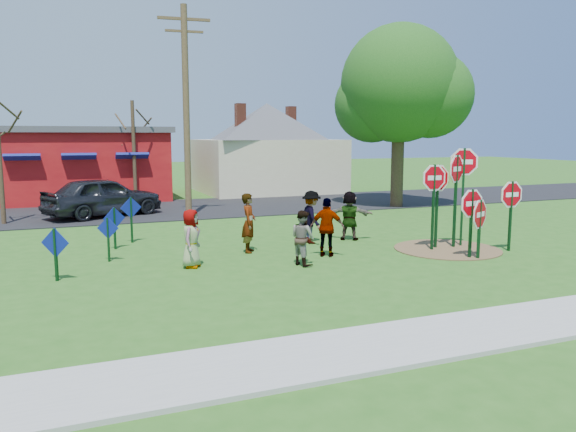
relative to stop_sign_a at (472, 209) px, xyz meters
name	(u,v)px	position (x,y,z in m)	size (l,w,h in m)	color
ground	(299,255)	(-4.31, 2.23, -1.42)	(120.00, 120.00, 0.00)	#295919
sidewalk	(460,333)	(-4.31, -4.97, -1.38)	(22.00, 1.80, 0.08)	#9E9E99
road	(205,208)	(-4.31, 13.73, -1.40)	(120.00, 7.50, 0.04)	black
dirt_patch	(447,249)	(0.19, 1.23, -1.40)	(3.20, 3.20, 0.03)	brown
red_building	(77,163)	(-9.81, 20.23, 0.55)	(9.40, 7.69, 3.90)	maroon
cream_house	(267,144)	(1.19, 20.23, 1.51)	(9.40, 9.40, 6.50)	beige
stop_sign_a	(472,209)	(0.00, 0.00, 0.00)	(1.09, 0.14, 2.11)	#0E3517
stop_sign_b	(434,185)	(-0.32, 1.32, 0.56)	(1.09, 0.07, 2.75)	#0E3517
stop_sign_c	(464,174)	(0.91, 1.52, 0.86)	(1.02, 0.59, 3.22)	#0E3517
stop_sign_d	(456,177)	(0.55, 1.41, 0.77)	(1.06, 0.55, 3.03)	#0E3517
stop_sign_e	(480,218)	(0.14, -0.19, -0.24)	(1.03, 0.52, 1.84)	#0E3517
stop_sign_f	(511,199)	(1.79, 0.39, 0.15)	(1.09, 0.07, 2.25)	#0E3517
stop_sign_g	(437,187)	(-0.02, 1.55, 0.48)	(1.14, 0.08, 2.73)	#0E3517
blue_diamond_a	(55,249)	(-10.84, 1.65, -0.63)	(0.62, 0.40, 1.29)	#0E3517
blue_diamond_b	(108,234)	(-9.52, 3.36, -0.65)	(0.55, 0.28, 1.24)	#0E3517
blue_diamond_c	(114,223)	(-9.21, 5.09, -0.62)	(0.67, 0.25, 1.30)	#0E3517
blue_diamond_d	(131,214)	(-8.61, 5.98, -0.48)	(0.68, 0.18, 1.50)	#0E3517
person_a	(191,239)	(-7.55, 1.84, -0.65)	(0.75, 0.49, 1.54)	#4A5E92
person_b	(249,223)	(-5.55, 3.12, -0.54)	(0.64, 0.42, 1.76)	#236B6A
person_c	(303,238)	(-4.72, 1.00, -0.68)	(0.72, 0.56, 1.48)	brown
person_d	(311,217)	(-3.24, 3.72, -0.57)	(1.10, 0.63, 1.70)	#2F2E33
person_e	(327,227)	(-3.65, 1.71, -0.57)	(0.99, 0.41, 1.69)	#402C51
person_f	(349,215)	(-1.83, 3.78, -0.60)	(1.52, 0.49, 1.64)	#1A4920
suv	(103,196)	(-9.04, 12.41, -0.54)	(1.99, 4.93, 1.68)	#2F3034
utility_pole	(186,108)	(-5.68, 11.01, 3.17)	(2.13, 0.31, 8.72)	#4C3823
leafy_tree	(402,90)	(4.57, 10.66, 4.16)	(6.10, 5.56, 8.67)	#382819
bare_tree_east	(133,138)	(-7.23, 16.42, 1.93)	(1.80, 1.80, 5.17)	#382819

